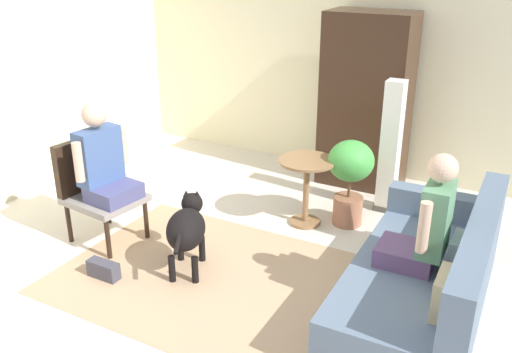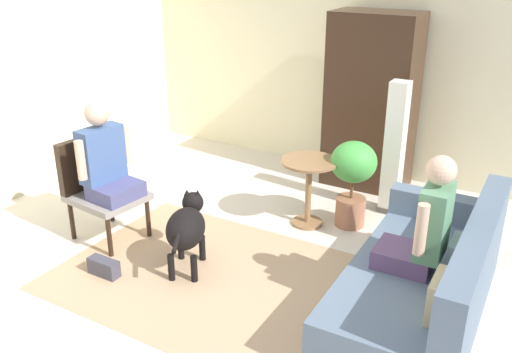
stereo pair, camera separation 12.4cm
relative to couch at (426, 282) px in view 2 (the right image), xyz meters
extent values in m
plane|color=beige|center=(-1.55, -0.35, -0.29)|extent=(6.94, 6.94, 0.00)
cube|color=beige|center=(-1.55, 2.60, 1.08)|extent=(6.32, 0.12, 2.75)
cube|color=tan|center=(-1.58, -0.36, -0.29)|extent=(2.66, 1.87, 0.01)
cube|color=slate|center=(-0.07, -0.03, -0.09)|extent=(0.95, 1.96, 0.40)
cube|color=slate|center=(0.30, -0.03, 0.34)|extent=(0.21, 1.95, 0.45)
cube|color=slate|center=(-0.08, 0.85, 0.22)|extent=(0.93, 0.19, 0.23)
cube|color=#C6B284|center=(0.18, -0.52, 0.25)|extent=(0.11, 0.32, 0.28)
cube|color=#9EB2B7|center=(0.17, 0.02, 0.25)|extent=(0.10, 0.28, 0.28)
cylinder|color=black|center=(-2.58, -0.08, -0.10)|extent=(0.04, 0.04, 0.39)
cylinder|color=black|center=(-2.63, -0.53, -0.10)|extent=(0.04, 0.04, 0.39)
cylinder|color=black|center=(-3.11, -0.01, -0.10)|extent=(0.04, 0.04, 0.39)
cylinder|color=black|center=(-3.16, -0.47, -0.10)|extent=(0.04, 0.04, 0.39)
cube|color=gray|center=(-2.87, -0.27, 0.13)|extent=(0.70, 0.63, 0.06)
cube|color=black|center=(-3.15, -0.24, 0.40)|extent=(0.15, 0.56, 0.49)
cube|color=#5F436C|center=(-0.17, -0.03, 0.18)|extent=(0.42, 0.35, 0.14)
cube|color=#598C66|center=(0.00, -0.03, 0.51)|extent=(0.19, 0.35, 0.52)
sphere|color=#DDB293|center=(0.00, -0.03, 0.89)|extent=(0.20, 0.20, 0.20)
cylinder|color=#DDB293|center=(-0.03, -0.24, 0.54)|extent=(0.08, 0.08, 0.37)
cylinder|color=#DDB293|center=(-0.04, 0.18, 0.54)|extent=(0.08, 0.08, 0.37)
cube|color=#4A4B7A|center=(-2.74, -0.29, 0.23)|extent=(0.41, 0.46, 0.14)
cube|color=#3F598C|center=(-2.89, -0.27, 0.55)|extent=(0.23, 0.43, 0.50)
sphere|color=#DDB293|center=(-2.89, -0.27, 0.92)|extent=(0.22, 0.22, 0.22)
cylinder|color=#DDB293|center=(-2.82, -0.03, 0.57)|extent=(0.08, 0.08, 0.35)
cylinder|color=#DDB293|center=(-2.88, -0.52, 0.57)|extent=(0.08, 0.08, 0.35)
cylinder|color=olive|center=(-1.38, 0.91, 0.37)|extent=(0.55, 0.55, 0.02)
cylinder|color=olive|center=(-1.38, 0.91, 0.04)|extent=(0.06, 0.06, 0.65)
cylinder|color=olive|center=(-1.38, 0.91, -0.28)|extent=(0.30, 0.30, 0.03)
ellipsoid|color=black|center=(-1.90, -0.37, 0.10)|extent=(0.49, 0.58, 0.32)
sphere|color=black|center=(-2.03, -0.10, 0.20)|extent=(0.19, 0.19, 0.19)
cone|color=black|center=(-2.07, -0.11, 0.29)|extent=(0.06, 0.06, 0.06)
cone|color=black|center=(-1.98, -0.08, 0.29)|extent=(0.06, 0.06, 0.06)
cylinder|color=black|center=(-1.77, -0.67, 0.14)|extent=(0.11, 0.18, 0.10)
cylinder|color=black|center=(-2.06, -0.25, -0.17)|extent=(0.06, 0.06, 0.24)
cylinder|color=black|center=(-1.88, -0.17, -0.17)|extent=(0.06, 0.06, 0.24)
cylinder|color=black|center=(-1.92, -0.56, -0.17)|extent=(0.06, 0.06, 0.24)
cylinder|color=black|center=(-1.75, -0.49, -0.17)|extent=(0.06, 0.06, 0.24)
cylinder|color=#996047|center=(-1.01, 1.11, -0.15)|extent=(0.29, 0.29, 0.29)
cylinder|color=brown|center=(-1.01, 1.11, 0.10)|extent=(0.03, 0.03, 0.20)
ellipsoid|color=green|center=(-1.01, 1.11, 0.38)|extent=(0.44, 0.44, 0.40)
cube|color=#4C4742|center=(-0.78, 1.61, -0.26)|extent=(0.20, 0.20, 0.06)
cube|color=white|center=(-0.78, 1.61, 0.42)|extent=(0.18, 0.18, 1.31)
cube|color=#382316|center=(-1.24, 2.19, 0.68)|extent=(0.93, 0.56, 1.94)
cube|color=#3F3F4C|center=(-2.45, -0.79, -0.22)|extent=(0.28, 0.11, 0.15)
camera|label=1|loc=(0.55, -3.67, 2.27)|focal=38.99mm
camera|label=2|loc=(0.66, -3.61, 2.27)|focal=38.99mm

